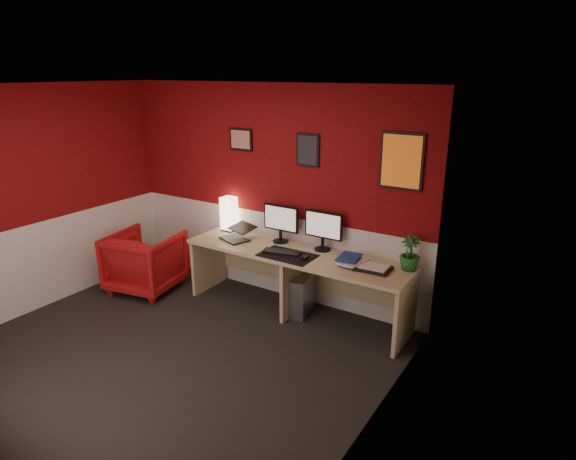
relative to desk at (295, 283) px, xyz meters
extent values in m
cube|color=black|center=(-0.57, -1.41, -0.36)|extent=(4.00, 3.50, 0.01)
cube|color=white|center=(-0.57, -1.41, 2.13)|extent=(4.00, 3.50, 0.01)
cube|color=maroon|center=(-0.57, 0.34, 0.89)|extent=(4.00, 0.01, 2.50)
cube|color=maroon|center=(-2.57, -1.41, 0.89)|extent=(0.01, 3.50, 2.50)
cube|color=maroon|center=(1.43, -1.41, 0.89)|extent=(0.01, 3.50, 2.50)
cube|color=silver|center=(-0.57, 0.34, 0.14)|extent=(4.00, 0.01, 1.00)
cube|color=silver|center=(-2.57, -1.41, 0.14)|extent=(0.01, 3.50, 1.00)
cube|color=silver|center=(1.42, -1.41, 0.14)|extent=(0.01, 3.50, 1.00)
cube|color=tan|center=(0.00, 0.00, 0.00)|extent=(2.60, 0.65, 0.73)
cube|color=#FFE5B2|center=(-1.10, 0.23, 0.56)|extent=(0.16, 0.16, 0.40)
cube|color=black|center=(-0.82, -0.03, 0.47)|extent=(0.39, 0.33, 0.22)
cube|color=black|center=(-0.33, 0.20, 0.66)|extent=(0.45, 0.06, 0.58)
cube|color=black|center=(0.21, 0.23, 0.66)|extent=(0.45, 0.06, 0.58)
cube|color=black|center=(-0.03, -0.13, 0.37)|extent=(0.60, 0.38, 0.01)
cube|color=black|center=(-0.12, -0.09, 0.38)|extent=(0.44, 0.23, 0.02)
cube|color=black|center=(0.18, -0.13, 0.39)|extent=(0.08, 0.11, 0.03)
imported|color=navy|center=(0.56, 0.03, 0.38)|extent=(0.24, 0.31, 0.03)
imported|color=silver|center=(0.57, 0.01, 0.40)|extent=(0.26, 0.33, 0.02)
imported|color=navy|center=(0.52, 0.02, 0.43)|extent=(0.24, 0.30, 0.03)
cube|color=black|center=(0.90, 0.00, 0.38)|extent=(0.36, 0.26, 0.03)
imported|color=#19591E|center=(1.20, 0.19, 0.54)|extent=(0.24, 0.24, 0.36)
cube|color=#99999E|center=(0.05, 0.05, -0.14)|extent=(0.28, 0.48, 0.45)
imported|color=#B00D10|center=(-1.91, -0.44, 0.00)|extent=(0.92, 0.94, 0.73)
cube|color=red|center=(-0.96, 0.33, 1.49)|extent=(0.32, 0.02, 0.26)
cube|color=black|center=(-0.05, 0.33, 1.44)|extent=(0.28, 0.02, 0.36)
cube|color=orange|center=(1.00, 0.33, 1.42)|extent=(0.44, 0.02, 0.56)
camera|label=1|loc=(2.59, -4.25, 2.26)|focal=30.43mm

